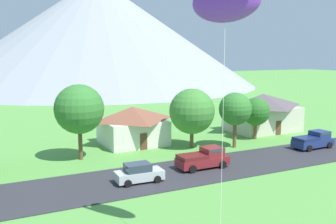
{
  "coord_description": "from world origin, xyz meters",
  "views": [
    {
      "loc": [
        -12.14,
        -0.91,
        11.3
      ],
      "look_at": [
        -1.78,
        19.73,
        7.76
      ],
      "focal_mm": 41.16,
      "sensor_mm": 36.0,
      "label": 1
    }
  ],
  "objects_px": {
    "tree_right_of_center": "(256,112)",
    "tree_center": "(235,109)",
    "tree_near_left": "(192,111)",
    "kite_flyer_with_kite": "(225,2)",
    "pickup_truck_navy_east_side": "(314,140)",
    "parked_car_silver_west_end": "(139,173)",
    "pickup_truck_maroon_west_side": "(204,158)",
    "house_leftmost": "(263,112)",
    "tree_far_right": "(79,109)",
    "house_left_center": "(133,125)"
  },
  "relations": [
    {
      "from": "kite_flyer_with_kite",
      "to": "tree_near_left",
      "type": "bearing_deg",
      "value": 63.74
    },
    {
      "from": "house_left_center",
      "to": "kite_flyer_with_kite",
      "type": "xyz_separation_m",
      "value": [
        -5.18,
        -26.94,
        11.53
      ]
    },
    {
      "from": "tree_center",
      "to": "tree_far_right",
      "type": "bearing_deg",
      "value": 170.53
    },
    {
      "from": "tree_center",
      "to": "kite_flyer_with_kite",
      "type": "distance_m",
      "value": 26.7
    },
    {
      "from": "pickup_truck_navy_east_side",
      "to": "tree_near_left",
      "type": "bearing_deg",
      "value": 151.35
    },
    {
      "from": "tree_right_of_center",
      "to": "pickup_truck_navy_east_side",
      "type": "xyz_separation_m",
      "value": [
        2.85,
        -7.28,
        -2.62
      ]
    },
    {
      "from": "parked_car_silver_west_end",
      "to": "tree_center",
      "type": "bearing_deg",
      "value": 23.86
    },
    {
      "from": "tree_near_left",
      "to": "pickup_truck_maroon_west_side",
      "type": "bearing_deg",
      "value": -112.12
    },
    {
      "from": "tree_far_right",
      "to": "parked_car_silver_west_end",
      "type": "height_order",
      "value": "tree_far_right"
    },
    {
      "from": "pickup_truck_maroon_west_side",
      "to": "pickup_truck_navy_east_side",
      "type": "bearing_deg",
      "value": 3.34
    },
    {
      "from": "house_leftmost",
      "to": "tree_far_right",
      "type": "relative_size",
      "value": 1.29
    },
    {
      "from": "tree_center",
      "to": "tree_right_of_center",
      "type": "distance_m",
      "value": 5.88
    },
    {
      "from": "tree_near_left",
      "to": "tree_far_right",
      "type": "bearing_deg",
      "value": 176.62
    },
    {
      "from": "tree_center",
      "to": "tree_near_left",
      "type": "bearing_deg",
      "value": 154.75
    },
    {
      "from": "tree_near_left",
      "to": "pickup_truck_maroon_west_side",
      "type": "height_order",
      "value": "tree_near_left"
    },
    {
      "from": "tree_far_right",
      "to": "pickup_truck_maroon_west_side",
      "type": "distance_m",
      "value": 14.0
    },
    {
      "from": "tree_right_of_center",
      "to": "tree_far_right",
      "type": "xyz_separation_m",
      "value": [
        -23.17,
        0.46,
        1.77
      ]
    },
    {
      "from": "tree_right_of_center",
      "to": "parked_car_silver_west_end",
      "type": "bearing_deg",
      "value": -155.61
    },
    {
      "from": "tree_near_left",
      "to": "kite_flyer_with_kite",
      "type": "xyz_separation_m",
      "value": [
        -10.79,
        -21.88,
        9.54
      ]
    },
    {
      "from": "house_leftmost",
      "to": "house_left_center",
      "type": "xyz_separation_m",
      "value": [
        -20.06,
        0.78,
        -0.39
      ]
    },
    {
      "from": "tree_far_right",
      "to": "house_left_center",
      "type": "bearing_deg",
      "value": 29.17
    },
    {
      "from": "tree_near_left",
      "to": "pickup_truck_navy_east_side",
      "type": "height_order",
      "value": "tree_near_left"
    },
    {
      "from": "tree_near_left",
      "to": "kite_flyer_with_kite",
      "type": "relative_size",
      "value": 0.47
    },
    {
      "from": "tree_right_of_center",
      "to": "pickup_truck_navy_east_side",
      "type": "height_order",
      "value": "tree_right_of_center"
    },
    {
      "from": "tree_near_left",
      "to": "parked_car_silver_west_end",
      "type": "bearing_deg",
      "value": -139.69
    },
    {
      "from": "tree_center",
      "to": "parked_car_silver_west_end",
      "type": "bearing_deg",
      "value": -156.14
    },
    {
      "from": "tree_right_of_center",
      "to": "house_leftmost",
      "type": "bearing_deg",
      "value": 41.08
    },
    {
      "from": "kite_flyer_with_kite",
      "to": "tree_center",
      "type": "bearing_deg",
      "value": 51.79
    },
    {
      "from": "tree_near_left",
      "to": "house_leftmost",
      "type": "bearing_deg",
      "value": 16.51
    },
    {
      "from": "house_leftmost",
      "to": "house_left_center",
      "type": "distance_m",
      "value": 20.08
    },
    {
      "from": "house_left_center",
      "to": "pickup_truck_maroon_west_side",
      "type": "bearing_deg",
      "value": -79.49
    },
    {
      "from": "tree_right_of_center",
      "to": "tree_center",
      "type": "bearing_deg",
      "value": -154.09
    },
    {
      "from": "house_left_center",
      "to": "pickup_truck_maroon_west_side",
      "type": "height_order",
      "value": "house_left_center"
    },
    {
      "from": "house_leftmost",
      "to": "tree_near_left",
      "type": "distance_m",
      "value": 15.15
    },
    {
      "from": "parked_car_silver_west_end",
      "to": "kite_flyer_with_kite",
      "type": "xyz_separation_m",
      "value": [
        -0.24,
        -12.92,
        13.11
      ]
    },
    {
      "from": "house_left_center",
      "to": "parked_car_silver_west_end",
      "type": "xyz_separation_m",
      "value": [
        -4.94,
        -14.01,
        -1.57
      ]
    },
    {
      "from": "house_left_center",
      "to": "tree_far_right",
      "type": "height_order",
      "value": "tree_far_right"
    },
    {
      "from": "house_left_center",
      "to": "pickup_truck_navy_east_side",
      "type": "xyz_separation_m",
      "value": [
        18.37,
        -12.02,
        -1.38
      ]
    },
    {
      "from": "tree_center",
      "to": "kite_flyer_with_kite",
      "type": "relative_size",
      "value": 0.44
    },
    {
      "from": "parked_car_silver_west_end",
      "to": "pickup_truck_navy_east_side",
      "type": "xyz_separation_m",
      "value": [
        23.31,
        1.99,
        0.19
      ]
    },
    {
      "from": "house_leftmost",
      "to": "house_left_center",
      "type": "relative_size",
      "value": 1.32
    },
    {
      "from": "tree_near_left",
      "to": "tree_right_of_center",
      "type": "height_order",
      "value": "tree_near_left"
    },
    {
      "from": "tree_center",
      "to": "tree_right_of_center",
      "type": "bearing_deg",
      "value": 25.91
    },
    {
      "from": "tree_center",
      "to": "tree_far_right",
      "type": "xyz_separation_m",
      "value": [
        -17.96,
        3.0,
        0.77
      ]
    },
    {
      "from": "house_leftmost",
      "to": "tree_far_right",
      "type": "height_order",
      "value": "tree_far_right"
    },
    {
      "from": "pickup_truck_navy_east_side",
      "to": "parked_car_silver_west_end",
      "type": "bearing_deg",
      "value": -175.12
    },
    {
      "from": "parked_car_silver_west_end",
      "to": "tree_far_right",
      "type": "bearing_deg",
      "value": 105.56
    },
    {
      "from": "house_leftmost",
      "to": "pickup_truck_navy_east_side",
      "type": "height_order",
      "value": "house_leftmost"
    },
    {
      "from": "tree_near_left",
      "to": "kite_flyer_with_kite",
      "type": "distance_m",
      "value": 26.2
    },
    {
      "from": "house_leftmost",
      "to": "parked_car_silver_west_end",
      "type": "height_order",
      "value": "house_leftmost"
    }
  ]
}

